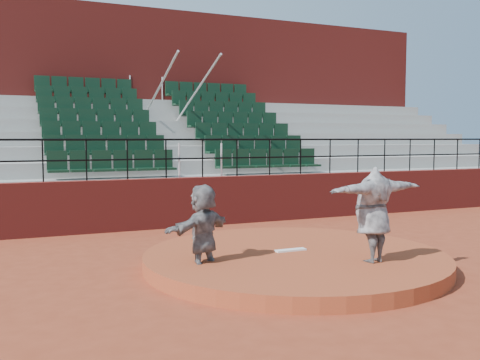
# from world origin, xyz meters

# --- Properties ---
(ground) EXTENTS (90.00, 90.00, 0.00)m
(ground) POSITION_xyz_m (0.00, 0.00, 0.00)
(ground) COLOR brown
(ground) RESTS_ON ground
(pitchers_mound) EXTENTS (5.50, 5.50, 0.25)m
(pitchers_mound) POSITION_xyz_m (0.00, 0.00, 0.12)
(pitchers_mound) COLOR #9D4123
(pitchers_mound) RESTS_ON ground
(pitching_rubber) EXTENTS (0.60, 0.15, 0.03)m
(pitching_rubber) POSITION_xyz_m (0.00, 0.15, 0.27)
(pitching_rubber) COLOR white
(pitching_rubber) RESTS_ON pitchers_mound
(boundary_wall) EXTENTS (24.00, 0.30, 1.30)m
(boundary_wall) POSITION_xyz_m (0.00, 5.00, 0.65)
(boundary_wall) COLOR maroon
(boundary_wall) RESTS_ON ground
(wall_railing) EXTENTS (24.04, 0.05, 1.03)m
(wall_railing) POSITION_xyz_m (0.00, 5.00, 2.03)
(wall_railing) COLOR black
(wall_railing) RESTS_ON boundary_wall
(seating_deck) EXTENTS (24.00, 5.97, 4.63)m
(seating_deck) POSITION_xyz_m (0.00, 8.65, 1.44)
(seating_deck) COLOR gray
(seating_deck) RESTS_ON ground
(press_box_facade) EXTENTS (24.00, 3.00, 7.10)m
(press_box_facade) POSITION_xyz_m (0.00, 12.60, 3.55)
(press_box_facade) COLOR maroon
(press_box_facade) RESTS_ON ground
(pitcher) EXTENTS (2.03, 0.77, 1.61)m
(pitcher) POSITION_xyz_m (0.84, -1.17, 1.06)
(pitcher) COLOR black
(pitcher) RESTS_ON pitchers_mound
(fielder) EXTENTS (1.50, 1.11, 1.57)m
(fielder) POSITION_xyz_m (-1.79, -0.04, 0.79)
(fielder) COLOR black
(fielder) RESTS_ON ground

